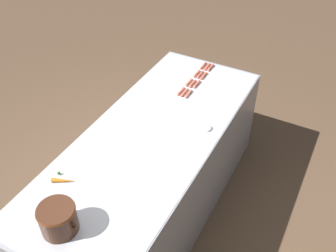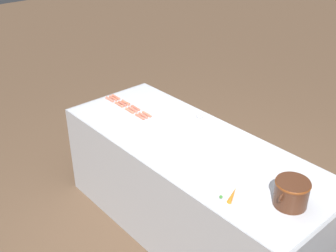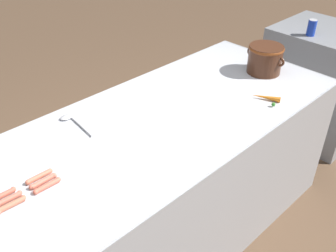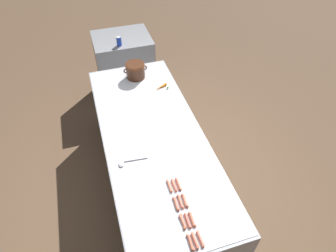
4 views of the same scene
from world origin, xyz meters
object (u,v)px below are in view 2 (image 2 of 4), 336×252
hot_dog_3 (147,114)px  hot_dog_10 (129,110)px  bean_pot (292,192)px  hot_dog_6 (133,109)px  carrot (232,195)px  hot_dog_5 (122,103)px  hot_dog_2 (135,108)px  hot_dog_11 (140,117)px  hot_dog_8 (110,99)px  hot_dog_4 (113,98)px  hot_dog_0 (116,97)px  hot_dog_7 (143,115)px  serving_spoon (196,118)px  hot_dog_9 (119,105)px  hot_dog_1 (126,102)px

hot_dog_3 → hot_dog_10: size_ratio=1.00×
hot_dog_10 → bean_pot: bearing=89.9°
hot_dog_6 → carrot: 1.49m
hot_dog_5 → hot_dog_6: size_ratio=1.00×
hot_dog_5 → hot_dog_10: (0.04, 0.17, 0.00)m
hot_dog_6 → hot_dog_10: bearing=-2.7°
hot_dog_2 → bean_pot: 1.78m
hot_dog_10 → hot_dog_11: size_ratio=1.00×
hot_dog_8 → carrot: 1.80m
hot_dog_5 → bean_pot: 1.93m
hot_dog_2 → hot_dog_4: (0.04, -0.32, 0.00)m
hot_dog_0 → hot_dog_10: (0.07, 0.33, 0.00)m
hot_dog_10 → hot_dog_2: bearing=-174.7°
hot_dog_2 → hot_dog_3: bearing=89.7°
hot_dog_7 → hot_dog_8: 0.49m
hot_dog_5 → serving_spoon: size_ratio=0.48×
hot_dog_5 → hot_dog_4: bearing=-90.6°
hot_dog_10 → serving_spoon: 0.63m
hot_dog_8 → serving_spoon: bearing=114.0°
hot_dog_11 → serving_spoon: size_ratio=0.48×
hot_dog_4 → hot_dog_8: (0.04, 0.00, 0.00)m
hot_dog_5 → serving_spoon: (-0.33, 0.68, -0.00)m
serving_spoon → hot_dog_6: bearing=-56.9°
hot_dog_4 → bean_pot: 2.09m
serving_spoon → hot_dog_0: bearing=-70.7°
hot_dog_3 → bean_pot: size_ratio=0.46×
hot_dog_3 → serving_spoon: (-0.29, 0.35, -0.00)m
hot_dog_6 → hot_dog_7: size_ratio=1.00×
carrot → hot_dog_4: bearing=-98.5°
hot_dog_0 → hot_dog_9: size_ratio=1.00×
carrot → hot_dog_7: bearing=-101.5°
hot_dog_5 → bean_pot: bearing=88.8°
hot_dog_1 → bean_pot: bean_pot is taller
hot_dog_1 → hot_dog_9: (0.07, -0.01, 0.00)m
hot_dog_9 → hot_dog_10: bearing=89.4°
hot_dog_2 → hot_dog_11: same height
hot_dog_3 → hot_dog_9: bearing=-77.4°
hot_dog_5 → carrot: bearing=80.7°
hot_dog_6 → hot_dog_0: bearing=-96.5°
hot_dog_5 → hot_dog_11: same height
hot_dog_5 → hot_dog_11: size_ratio=1.00×
hot_dog_0 → hot_dog_1: 0.17m
hot_dog_7 → hot_dog_8: size_ratio=1.00×
hot_dog_0 → hot_dog_10: bearing=77.2°
hot_dog_8 → bean_pot: bean_pot is taller
hot_dog_1 → hot_dog_2: bearing=90.5°
hot_dog_3 → hot_dog_10: (0.08, -0.16, 0.00)m
hot_dog_2 → hot_dog_8: size_ratio=1.00×
hot_dog_5 → hot_dog_10: bearing=77.3°
hot_dog_6 → bean_pot: bearing=88.7°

